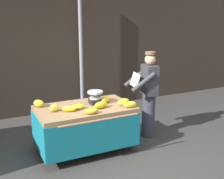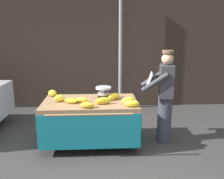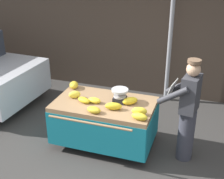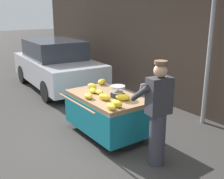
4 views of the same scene
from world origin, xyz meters
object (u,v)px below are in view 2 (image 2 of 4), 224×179
object	(u,v)px
weighing_scale	(103,93)
banana_bunch_5	(82,100)
banana_bunch_8	(59,98)
banana_bunch_4	(103,101)
banana_bunch_7	(52,93)
vendor_person	(165,97)
banana_cart	(90,113)
banana_bunch_6	(132,104)
street_pole	(120,48)
banana_bunch_0	(114,96)
banana_bunch_2	(71,101)
banana_bunch_3	(128,101)
banana_bunch_1	(87,105)

from	to	relation	value
weighing_scale	banana_bunch_5	size ratio (longest dim) A/B	1.29
banana_bunch_5	banana_bunch_8	world-z (taller)	banana_bunch_8
banana_bunch_4	banana_bunch_8	world-z (taller)	banana_bunch_8
banana_bunch_7	vendor_person	world-z (taller)	vendor_person
banana_cart	banana_bunch_6	size ratio (longest dim) A/B	6.78
weighing_scale	banana_bunch_7	world-z (taller)	weighing_scale
street_pole	banana_bunch_0	world-z (taller)	street_pole
vendor_person	banana_bunch_4	bearing A→B (deg)	-167.52
banana_cart	banana_bunch_5	bearing A→B (deg)	-152.79
banana_bunch_2	banana_bunch_7	world-z (taller)	banana_bunch_7
banana_bunch_2	banana_bunch_8	size ratio (longest dim) A/B	1.21
banana_bunch_3	banana_bunch_6	size ratio (longest dim) A/B	0.94
banana_bunch_6	banana_bunch_3	bearing A→B (deg)	105.23
banana_cart	banana_bunch_2	distance (m)	0.44
banana_bunch_0	banana_bunch_5	bearing A→B (deg)	-165.80
banana_bunch_0	banana_bunch_4	size ratio (longest dim) A/B	0.98
banana_cart	banana_bunch_6	bearing A→B (deg)	-28.39
banana_bunch_1	banana_bunch_6	distance (m)	0.73
banana_bunch_3	banana_cart	bearing A→B (deg)	160.65
weighing_scale	banana_bunch_6	xyz separation A→B (m)	(0.45, -0.47, -0.06)
banana_bunch_3	banana_bunch_4	bearing A→B (deg)	175.34
weighing_scale	vendor_person	xyz separation A→B (m)	(1.12, -0.04, -0.07)
banana_bunch_3	banana_bunch_8	xyz separation A→B (m)	(-1.19, 0.22, -0.00)
banana_bunch_1	banana_bunch_4	distance (m)	0.32
banana_cart	banana_bunch_2	xyz separation A→B (m)	(-0.32, -0.12, 0.27)
banana_bunch_4	banana_bunch_5	xyz separation A→B (m)	(-0.37, 0.12, -0.01)
banana_bunch_0	banana_bunch_6	xyz separation A→B (m)	(0.27, -0.45, -0.00)
banana_bunch_3	banana_bunch_6	xyz separation A→B (m)	(0.04, -0.15, -0.01)
weighing_scale	banana_bunch_1	bearing A→B (deg)	-119.66
banana_bunch_8	banana_bunch_1	bearing A→B (deg)	-37.18
banana_bunch_2	street_pole	bearing A→B (deg)	64.92
banana_bunch_1	banana_bunch_5	xyz separation A→B (m)	(-0.11, 0.31, -0.00)
banana_cart	banana_bunch_3	xyz separation A→B (m)	(0.66, -0.23, 0.29)
banana_bunch_6	banana_bunch_8	world-z (taller)	banana_bunch_8
banana_cart	banana_bunch_5	size ratio (longest dim) A/B	7.79
banana_bunch_0	banana_bunch_8	xyz separation A→B (m)	(-0.96, -0.08, 0.00)
banana_bunch_3	banana_bunch_8	distance (m)	1.21
banana_bunch_0	banana_bunch_4	distance (m)	0.33
banana_cart	banana_bunch_1	distance (m)	0.48
banana_bunch_0	banana_bunch_3	size ratio (longest dim) A/B	1.13
banana_bunch_3	banana_bunch_5	world-z (taller)	banana_bunch_3
banana_bunch_2	banana_bunch_3	distance (m)	0.98
vendor_person	street_pole	bearing A→B (deg)	107.16
banana_bunch_3	banana_bunch_6	bearing A→B (deg)	-74.77
banana_bunch_0	banana_bunch_8	world-z (taller)	banana_bunch_8
banana_bunch_7	banana_bunch_5	bearing A→B (deg)	-36.86
street_pole	vendor_person	size ratio (longest dim) A/B	1.88
weighing_scale	banana_bunch_4	xyz separation A→B (m)	(-0.02, -0.29, -0.06)
banana_bunch_0	vendor_person	xyz separation A→B (m)	(0.93, -0.02, -0.02)
banana_bunch_3	banana_bunch_2	bearing A→B (deg)	173.49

